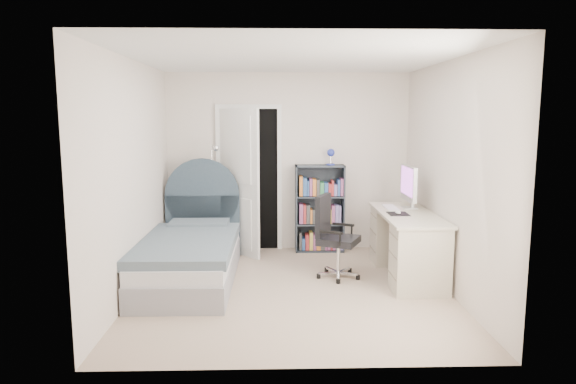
{
  "coord_description": "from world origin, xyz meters",
  "views": [
    {
      "loc": [
        -0.2,
        -5.45,
        1.91
      ],
      "look_at": [
        -0.04,
        0.44,
        1.03
      ],
      "focal_mm": 32.0,
      "sensor_mm": 36.0,
      "label": 1
    }
  ],
  "objects_px": {
    "floor_lamp": "(214,211)",
    "desk": "(407,242)",
    "nightstand": "(198,224)",
    "bookcase": "(320,211)",
    "bed": "(191,253)",
    "office_chair": "(332,232)"
  },
  "relations": [
    {
      "from": "bed",
      "to": "floor_lamp",
      "type": "xyz_separation_m",
      "value": [
        0.16,
        0.99,
        0.32
      ]
    },
    {
      "from": "bed",
      "to": "nightstand",
      "type": "relative_size",
      "value": 3.54
    },
    {
      "from": "bookcase",
      "to": "nightstand",
      "type": "bearing_deg",
      "value": -178.02
    },
    {
      "from": "office_chair",
      "to": "nightstand",
      "type": "bearing_deg",
      "value": 147.09
    },
    {
      "from": "bed",
      "to": "nightstand",
      "type": "distance_m",
      "value": 1.18
    },
    {
      "from": "nightstand",
      "to": "bookcase",
      "type": "height_order",
      "value": "bookcase"
    },
    {
      "from": "floor_lamp",
      "to": "desk",
      "type": "relative_size",
      "value": 0.96
    },
    {
      "from": "bookcase",
      "to": "desk",
      "type": "height_order",
      "value": "bookcase"
    },
    {
      "from": "bed",
      "to": "floor_lamp",
      "type": "distance_m",
      "value": 1.05
    },
    {
      "from": "bookcase",
      "to": "office_chair",
      "type": "relative_size",
      "value": 1.48
    },
    {
      "from": "floor_lamp",
      "to": "bookcase",
      "type": "bearing_deg",
      "value": 9.48
    },
    {
      "from": "bed",
      "to": "bookcase",
      "type": "relative_size",
      "value": 1.5
    },
    {
      "from": "nightstand",
      "to": "office_chair",
      "type": "bearing_deg",
      "value": -32.91
    },
    {
      "from": "office_chair",
      "to": "desk",
      "type": "bearing_deg",
      "value": -1.37
    },
    {
      "from": "bed",
      "to": "office_chair",
      "type": "bearing_deg",
      "value": 1.38
    },
    {
      "from": "desk",
      "to": "bed",
      "type": "bearing_deg",
      "value": -179.58
    },
    {
      "from": "nightstand",
      "to": "desk",
      "type": "distance_m",
      "value": 2.87
    },
    {
      "from": "bed",
      "to": "nightstand",
      "type": "bearing_deg",
      "value": 94.11
    },
    {
      "from": "bookcase",
      "to": "desk",
      "type": "distance_m",
      "value": 1.53
    },
    {
      "from": "floor_lamp",
      "to": "bookcase",
      "type": "relative_size",
      "value": 1.05
    },
    {
      "from": "floor_lamp",
      "to": "desk",
      "type": "xyz_separation_m",
      "value": [
        2.39,
        -0.97,
        -0.2
      ]
    },
    {
      "from": "bed",
      "to": "bookcase",
      "type": "xyz_separation_m",
      "value": [
        1.62,
        1.23,
        0.26
      ]
    }
  ]
}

